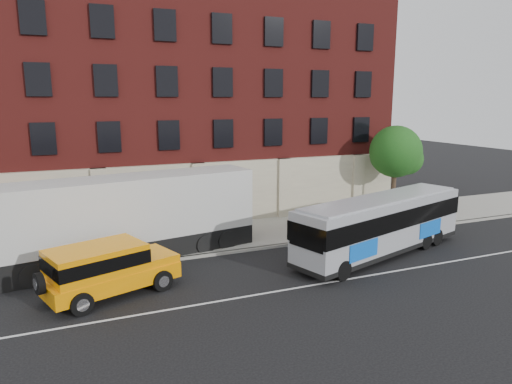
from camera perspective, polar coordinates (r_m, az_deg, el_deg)
name	(u,v)px	position (r m, az deg, el deg)	size (l,w,h in m)	color
ground	(276,297)	(19.77, 2.45, -12.80)	(120.00, 120.00, 0.00)	black
sidewalk	(212,237)	(27.66, -5.43, -5.56)	(60.00, 6.00, 0.15)	gray
kerb	(229,252)	(24.94, -3.39, -7.42)	(60.00, 0.25, 0.15)	gray
lane_line	(271,292)	(20.18, 1.84, -12.25)	(60.00, 0.12, 0.01)	silver
building	(178,107)	(34.14, -9.64, 10.32)	(30.00, 12.10, 15.00)	maroon
sign_pole	(54,245)	(23.47, -23.68, -6.06)	(0.30, 0.20, 2.50)	slate
street_tree	(396,154)	(33.61, 16.89, 4.55)	(3.60, 3.60, 6.20)	#35271A
city_bus	(382,223)	(25.18, 15.22, -3.72)	(11.56, 5.69, 3.11)	#94969C
yellow_suv	(105,267)	(20.41, -18.11, -8.77)	(5.89, 3.91, 2.20)	orange
shipping_container	(131,219)	(24.32, -15.18, -3.24)	(13.19, 4.83, 4.31)	black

